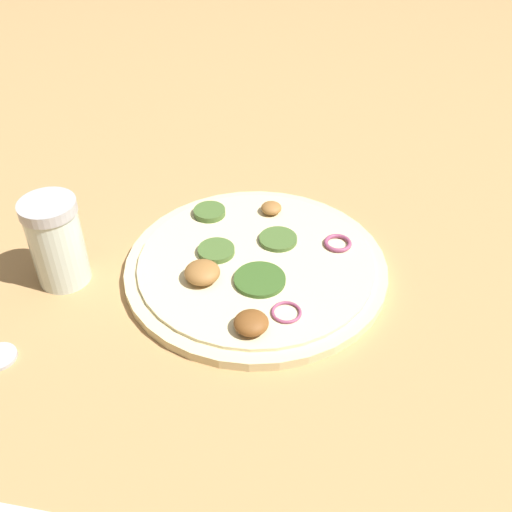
% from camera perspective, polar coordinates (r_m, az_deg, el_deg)
% --- Properties ---
extents(ground_plane, '(3.00, 3.00, 0.00)m').
position_cam_1_polar(ground_plane, '(0.65, 0.00, -1.40)').
color(ground_plane, tan).
extents(pizza, '(0.28, 0.28, 0.03)m').
position_cam_1_polar(pizza, '(0.65, -0.12, -0.92)').
color(pizza, beige).
rests_on(pizza, ground_plane).
extents(spice_jar, '(0.06, 0.06, 0.10)m').
position_cam_1_polar(spice_jar, '(0.65, -18.48, 1.30)').
color(spice_jar, silver).
rests_on(spice_jar, ground_plane).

